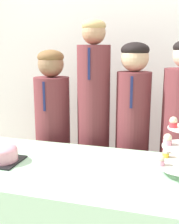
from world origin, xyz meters
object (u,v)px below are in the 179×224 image
Objects in this scene: student_1 at (93,132)px; student_2 at (132,143)px; student_0 at (53,141)px; round_cake at (2,153)px.

student_2 is at bearing -0.00° from student_1.
round_cake is at bearing -94.17° from student_0.
student_0 reaches higher than round_cake.
student_0 is 0.36m from student_1.
student_2 is (0.64, -0.00, 0.04)m from student_0.
student_1 is at bearing 0.00° from student_0.
student_0 is 0.64m from student_2.
student_2 is at bearing 43.23° from round_cake.
student_0 is at bearing 180.00° from student_2.
student_1 reaches higher than student_2.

